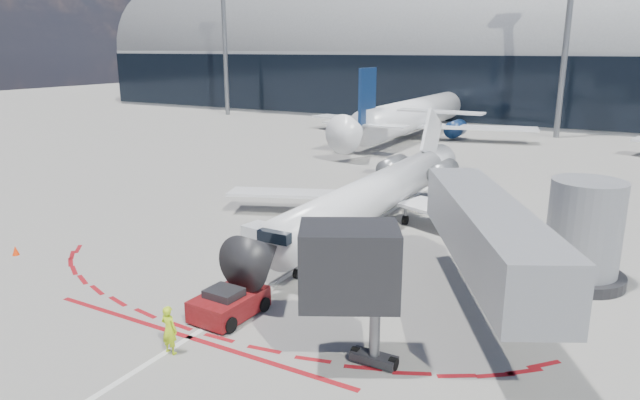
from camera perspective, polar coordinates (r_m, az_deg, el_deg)
The scene contains 13 objects.
ground at distance 31.00m, azimuth 1.41°, elevation -4.71°, with size 260.00×260.00×0.00m, color slate.
apron_centerline at distance 32.69m, azimuth 3.06°, elevation -3.66°, with size 0.25×40.00×0.01m, color silver.
apron_stop_bar at distance 22.34m, azimuth -12.93°, elevation -13.24°, with size 14.00×0.25×0.01m, color maroon.
terminal_building at distance 91.84m, azimuth 21.30°, elevation 12.75°, with size 150.00×24.15×24.00m.
jet_bridge at distance 24.29m, azimuth 18.84°, elevation -3.65°, with size 10.03×15.20×4.90m.
light_mast_west at distance 94.30m, azimuth -9.53°, elevation 15.99°, with size 0.70×0.70×25.00m, color slate.
light_mast_centre at distance 74.37m, azimuth 23.50°, elevation 15.34°, with size 0.70×0.70×25.00m, color slate.
regional_jet at distance 34.08m, azimuth 5.82°, elevation 0.77°, with size 20.62×25.43×6.37m.
pushback_tug at distance 23.43m, azimuth -9.09°, elevation -10.15°, with size 2.18×4.88×1.26m.
ramp_worker at distance 21.09m, azimuth -14.85°, elevation -12.43°, with size 0.66×0.43×1.80m, color #C8F219.
uld_container at distance 29.72m, azimuth -6.08°, elevation -4.01°, with size 1.95×1.73×1.64m.
safety_cone_left at distance 33.67m, azimuth -28.16°, elevation -4.48°, with size 0.35×0.35×0.49m, color #FC3405.
bg_airliner_0 at distance 70.30m, azimuth 9.66°, elevation 10.60°, with size 33.25×35.21×10.76m, color white, non-canonical shape.
Camera 1 is at (13.62, -25.83, 10.41)m, focal length 32.00 mm.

